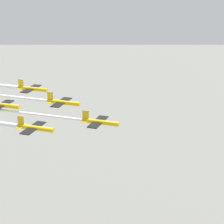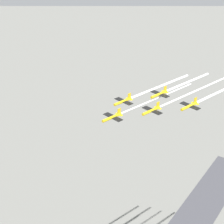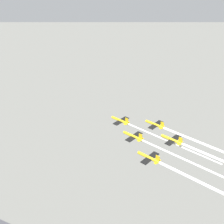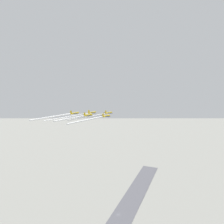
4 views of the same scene
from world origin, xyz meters
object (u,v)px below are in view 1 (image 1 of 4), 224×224
(jet_2, at_px, (34,128))
(jet_3, at_px, (32,89))
(jet_0, at_px, (99,122))
(jet_1, at_px, (62,102))
(jet_4, at_px, (2,105))

(jet_2, xyz_separation_m, jet_3, (-13.46, 27.19, 2.02))
(jet_0, xyz_separation_m, jet_2, (-15.43, -7.95, -0.34))
(jet_1, height_order, jet_4, jet_4)
(jet_1, distance_m, jet_3, 17.36)
(jet_4, bearing_deg, jet_3, -180.00)
(jet_0, relative_size, jet_1, 1.00)
(jet_1, bearing_deg, jet_3, -120.47)
(jet_1, xyz_separation_m, jet_4, (-15.43, -7.95, 0.31))
(jet_1, relative_size, jet_2, 1.00)
(jet_0, xyz_separation_m, jet_1, (-14.45, 9.62, 1.30))
(jet_0, distance_m, jet_4, 29.96)
(jet_2, bearing_deg, jet_1, -180.00)
(jet_0, bearing_deg, jet_3, -120.47)
(jet_3, bearing_deg, jet_2, 29.54)
(jet_0, height_order, jet_1, jet_1)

